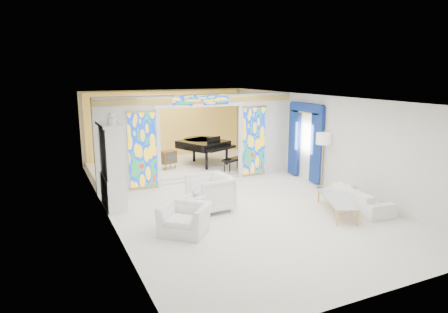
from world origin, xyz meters
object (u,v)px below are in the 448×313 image
china_cabinet (112,166)px  sofa (360,198)px  tv_console (168,157)px  armchair_right (210,193)px  grand_piano (204,144)px  coffee_table (337,199)px  armchair_left (185,219)px

china_cabinet → sofa: bearing=-26.7°
sofa → tv_console: tv_console is taller
sofa → tv_console: 7.10m
china_cabinet → armchair_right: china_cabinet is taller
grand_piano → tv_console: (-1.57, -0.26, -0.33)m
armchair_right → coffee_table: 3.42m
armchair_right → grand_piano: (1.75, 4.70, 0.46)m
armchair_left → tv_console: (1.36, 5.65, 0.27)m
sofa → grand_piano: 6.72m
grand_piano → coffee_table: bearing=-102.7°
grand_piano → tv_console: grand_piano is taller
coffee_table → tv_console: bearing=114.6°
armchair_left → coffee_table: size_ratio=0.54×
coffee_table → tv_console: tv_console is taller
armchair_left → tv_console: tv_console is taller
armchair_left → armchair_right: armchair_right is taller
coffee_table → china_cabinet: bearing=149.6°
armchair_right → tv_console: bearing=172.5°
sofa → tv_console: (-3.64, 6.09, 0.32)m
armchair_left → armchair_right: 1.70m
sofa → tv_console: bearing=37.4°
armchair_right → sofa: (3.82, -1.66, -0.20)m
armchair_right → china_cabinet: bearing=-126.8°
armchair_left → armchair_right: size_ratio=1.00×
china_cabinet → coffee_table: (5.33, -3.12, -0.77)m
china_cabinet → coffee_table: 6.22m
armchair_left → sofa: (5.00, -0.44, -0.06)m
armchair_right → coffee_table: size_ratio=0.54×
armchair_left → armchair_right: (1.18, 1.21, 0.14)m
sofa → grand_piano: grand_piano is taller
grand_piano → tv_console: 1.62m
sofa → armchair_right: bearing=73.1°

